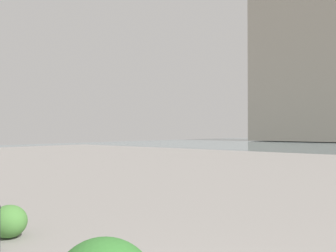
{
  "coord_description": "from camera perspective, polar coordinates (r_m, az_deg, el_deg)",
  "views": [
    {
      "loc": [
        -1.19,
        1.27,
        1.74
      ],
      "look_at": [
        6.57,
        -7.88,
        1.9
      ],
      "focal_mm": 37.48,
      "sensor_mm": 36.0,
      "label": 1
    }
  ],
  "objects": [
    {
      "name": "building_annex",
      "position": [
        67.83,
        21.46,
        8.76
      ],
      "size": [
        16.43,
        12.05,
        25.85
      ],
      "color": "#9E9384",
      "rests_on": "ground"
    },
    {
      "name": "shrub_tall",
      "position": [
        6.45,
        -24.46,
        -13.94
      ],
      "size": [
        0.62,
        0.56,
        0.53
      ],
      "color": "#477F38",
      "rests_on": "ground"
    }
  ]
}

